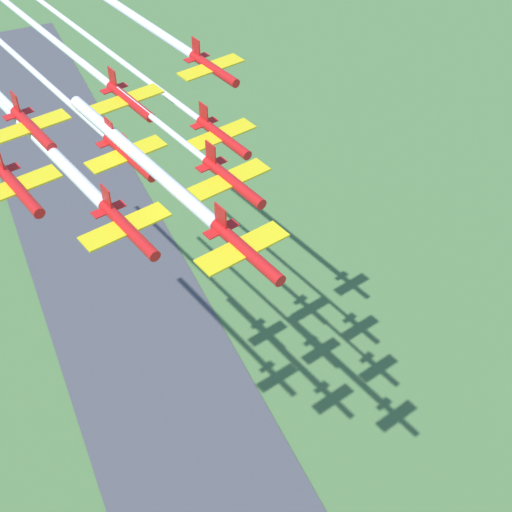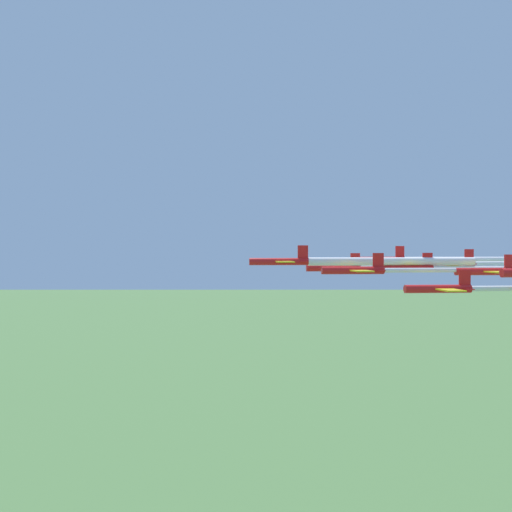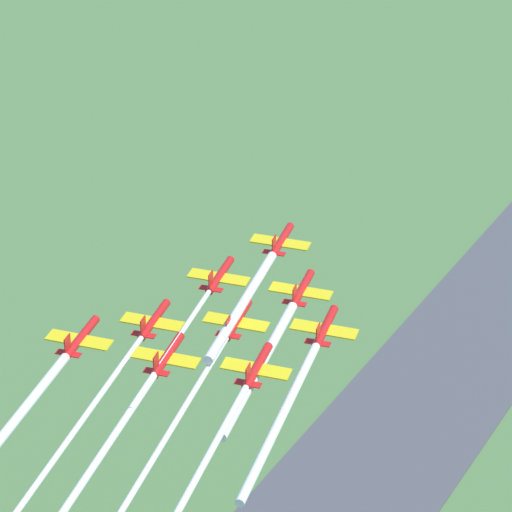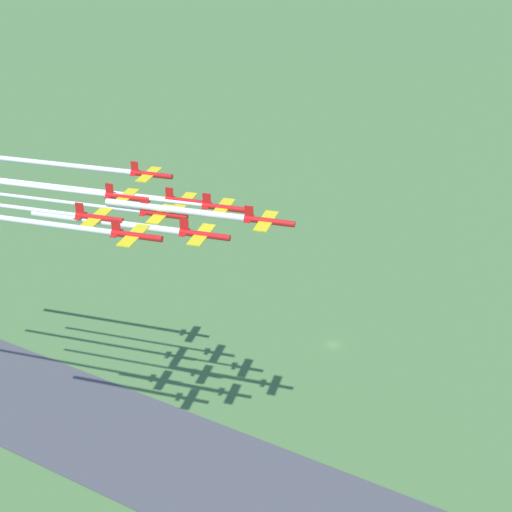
% 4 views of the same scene
% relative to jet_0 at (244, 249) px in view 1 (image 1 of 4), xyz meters
% --- Properties ---
extents(jet_0, '(9.21, 9.05, 3.32)m').
position_rel_jet_0_xyz_m(jet_0, '(0.00, 0.00, 0.00)').
color(jet_0, red).
extents(jet_1, '(9.21, 9.05, 3.32)m').
position_rel_jet_0_xyz_m(jet_1, '(-5.18, 11.39, -1.27)').
color(jet_1, red).
extents(jet_2, '(9.21, 9.05, 3.32)m').
position_rel_jet_0_xyz_m(jet_2, '(-12.48, 1.01, -1.32)').
color(jet_2, red).
extents(jet_3, '(9.21, 9.05, 3.32)m').
position_rel_jet_0_xyz_m(jet_3, '(-10.37, 22.79, -3.76)').
color(jet_3, red).
extents(jet_4, '(9.21, 9.05, 3.32)m').
position_rel_jet_0_xyz_m(jet_4, '(-17.66, 12.40, -1.25)').
color(jet_4, red).
extents(jet_5, '(9.21, 9.05, 3.32)m').
position_rel_jet_0_xyz_m(jet_5, '(-24.96, 2.01, 0.07)').
color(jet_5, red).
extents(jet_6, '(9.21, 9.05, 3.32)m').
position_rel_jet_0_xyz_m(jet_6, '(-15.55, 34.18, -1.22)').
color(jet_6, red).
extents(jet_7, '(9.21, 9.05, 3.32)m').
position_rel_jet_0_xyz_m(jet_7, '(-22.85, 23.79, -1.51)').
color(jet_7, red).
extents(jet_8, '(9.21, 9.05, 3.32)m').
position_rel_jet_0_xyz_m(jet_8, '(-30.14, 13.41, -0.58)').
color(jet_8, red).
extents(smoke_trail_0, '(24.51, 17.78, 1.38)m').
position_rel_jet_0_xyz_m(smoke_trail_0, '(-15.57, 10.93, -0.05)').
color(smoke_trail_0, white).
extents(smoke_trail_1, '(24.53, 17.52, 0.73)m').
position_rel_jet_0_xyz_m(smoke_trail_1, '(-20.95, 22.47, -1.32)').
color(smoke_trail_1, white).
extents(smoke_trail_2, '(26.40, 19.11, 1.38)m').
position_rel_jet_0_xyz_m(smoke_trail_2, '(-29.00, 12.60, -1.36)').
color(smoke_trail_2, white).
extents(smoke_trail_3, '(40.24, 28.58, 0.79)m').
position_rel_jet_0_xyz_m(smoke_trail_3, '(-33.97, 39.36, -3.81)').
color(smoke_trail_3, white).
extents(smoke_trail_4, '(35.28, 25.09, 0.77)m').
position_rel_jet_0_xyz_m(smoke_trail_4, '(-38.79, 27.24, -1.30)').
color(smoke_trail_4, white).
extents(smoke_trail_7, '(41.04, 29.21, 0.95)m').
position_rel_jet_0_xyz_m(smoke_trail_7, '(-46.81, 40.62, -1.56)').
color(smoke_trail_7, white).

